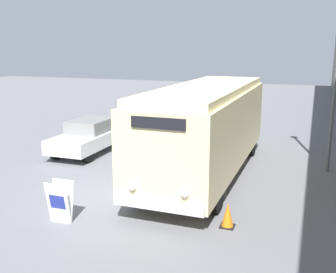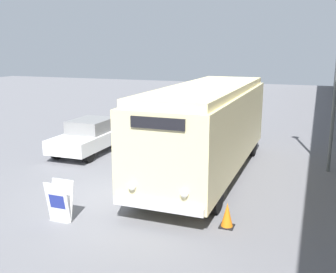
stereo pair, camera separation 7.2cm
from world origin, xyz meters
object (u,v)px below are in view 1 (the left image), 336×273
Objects in this scene: sign_board at (60,202)px; parked_car_mid at (148,111)px; parked_car_near at (90,136)px; traffic_cone at (228,215)px; vintage_bus at (207,125)px.

parked_car_mid is (-3.15, 13.00, 0.23)m from sign_board.
parked_car_near is at bearing -87.38° from parked_car_mid.
parked_car_near is 6.61× the size of traffic_cone.
vintage_bus reaches higher than sign_board.
sign_board is at bearing -116.40° from vintage_bus.
parked_car_mid is at bearing 103.63° from sign_board.
sign_board is 6.97m from parked_car_near.
traffic_cone is (4.14, 1.19, -0.21)m from sign_board.
parked_car_near is at bearing 167.45° from vintage_bus.
vintage_bus is 9.79m from parked_car_mid.
vintage_bus is 4.46m from traffic_cone.
sign_board is at bearing -163.94° from traffic_cone.
vintage_bus is 2.18× the size of parked_car_mid.
sign_board is (-2.52, -5.08, -1.25)m from vintage_bus.
sign_board is 1.69× the size of traffic_cone.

